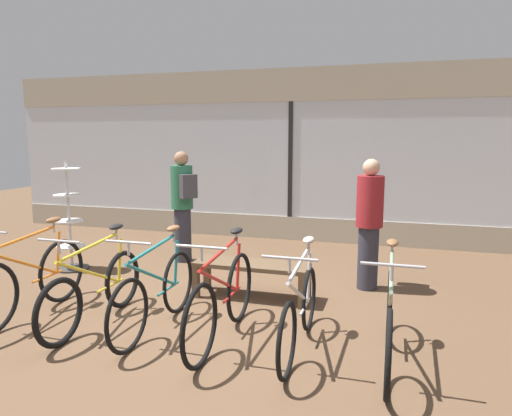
% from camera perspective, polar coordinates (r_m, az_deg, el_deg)
% --- Properties ---
extents(ground_plane, '(24.00, 24.00, 0.00)m').
position_cam_1_polar(ground_plane, '(5.06, -6.18, -13.83)').
color(ground_plane, brown).
extents(shop_back_wall, '(12.00, 0.08, 3.20)m').
position_cam_1_polar(shop_back_wall, '(8.61, 4.36, 6.76)').
color(shop_back_wall, '#B2A893').
rests_on(shop_back_wall, ground_plane).
extents(bicycle_far_left, '(0.46, 1.78, 1.06)m').
position_cam_1_polar(bicycle_far_left, '(5.59, -26.44, -8.10)').
color(bicycle_far_left, black).
rests_on(bicycle_far_left, ground_plane).
extents(bicycle_left, '(0.46, 1.71, 1.01)m').
position_cam_1_polar(bicycle_left, '(5.12, -19.49, -9.65)').
color(bicycle_left, black).
rests_on(bicycle_left, ground_plane).
extents(bicycle_center_left, '(0.46, 1.71, 1.03)m').
position_cam_1_polar(bicycle_center_left, '(4.81, -12.35, -10.25)').
color(bicycle_center_left, black).
rests_on(bicycle_center_left, ground_plane).
extents(bicycle_center_right, '(0.46, 1.78, 1.05)m').
position_cam_1_polar(bicycle_center_right, '(4.46, -4.21, -11.38)').
color(bicycle_center_right, black).
rests_on(bicycle_center_right, ground_plane).
extents(bicycle_right, '(0.46, 1.65, 1.00)m').
position_cam_1_polar(bicycle_right, '(4.30, 5.49, -12.67)').
color(bicycle_right, black).
rests_on(bicycle_right, ground_plane).
extents(bicycle_far_right, '(0.46, 1.76, 1.03)m').
position_cam_1_polar(bicycle_far_right, '(4.21, 16.31, -13.30)').
color(bicycle_far_right, black).
rests_on(bicycle_far_right, ground_plane).
extents(accessory_rack, '(0.48, 0.48, 1.60)m').
position_cam_1_polar(accessory_rack, '(7.26, -22.27, -2.05)').
color(accessory_rack, '#333333').
rests_on(accessory_rack, ground_plane).
extents(display_bench, '(1.40, 0.44, 0.44)m').
position_cam_1_polar(display_bench, '(5.59, -0.56, -7.64)').
color(display_bench, brown).
rests_on(display_bench, ground_plane).
extents(customer_near_rack, '(0.55, 0.53, 1.73)m').
position_cam_1_polar(customer_near_rack, '(7.19, -9.15, 0.65)').
color(customer_near_rack, '#2D2D38').
rests_on(customer_near_rack, ground_plane).
extents(customer_by_window, '(0.38, 0.51, 1.68)m').
position_cam_1_polar(customer_by_window, '(6.00, 14.01, -1.42)').
color(customer_by_window, '#2D2D38').
rests_on(customer_by_window, ground_plane).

